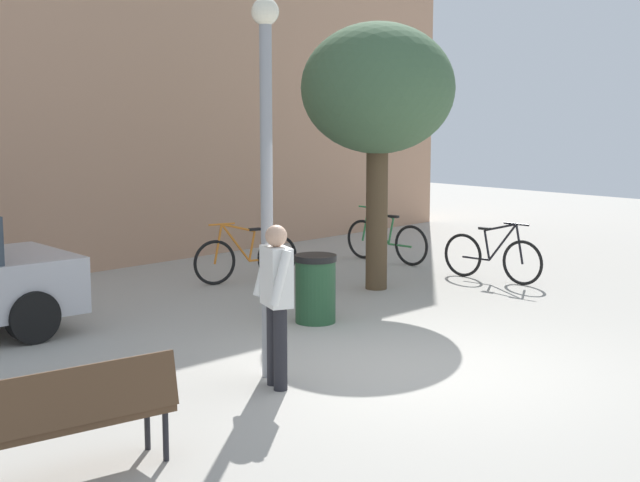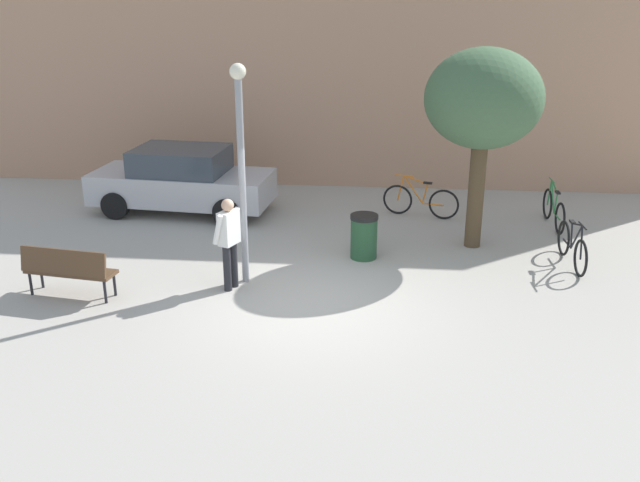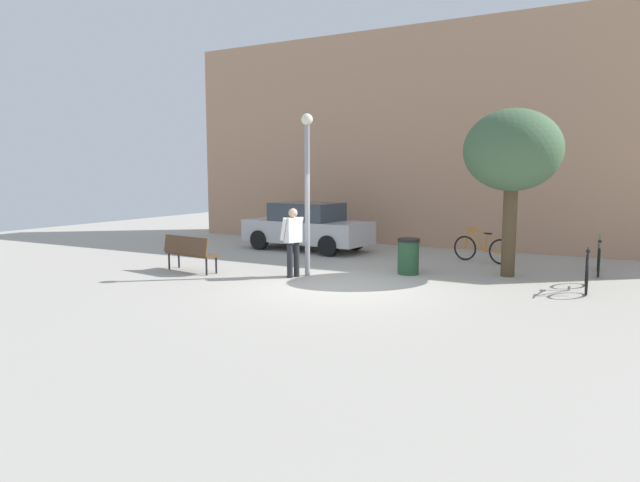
% 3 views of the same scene
% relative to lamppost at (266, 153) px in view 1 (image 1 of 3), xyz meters
% --- Properties ---
extents(ground_plane, '(36.00, 36.00, 0.00)m').
position_rel_lamppost_xyz_m(ground_plane, '(1.33, -0.96, -2.36)').
color(ground_plane, '#A8A399').
extents(building_facade, '(19.75, 2.00, 7.41)m').
position_rel_lamppost_xyz_m(building_facade, '(1.33, 7.56, 1.34)').
color(building_facade, tan).
rests_on(building_facade, ground_plane).
extents(lamppost, '(0.28, 0.28, 3.91)m').
position_rel_lamppost_xyz_m(lamppost, '(0.00, 0.00, 0.00)').
color(lamppost, gray).
rests_on(lamppost, ground_plane).
extents(person_by_lamppost, '(0.45, 0.63, 1.67)m').
position_rel_lamppost_xyz_m(person_by_lamppost, '(-0.20, -0.35, -1.40)').
color(person_by_lamppost, '#232328').
rests_on(person_by_lamppost, ground_plane).
extents(park_bench, '(1.65, 0.70, 0.92)m').
position_rel_lamppost_xyz_m(park_bench, '(-2.90, -0.98, -1.82)').
color(park_bench, '#513823').
rests_on(park_bench, ground_plane).
extents(plaza_tree, '(2.30, 2.30, 4.03)m').
position_rel_lamppost_xyz_m(plaza_tree, '(4.34, 2.26, 0.64)').
color(plaza_tree, brown).
rests_on(plaza_tree, ground_plane).
extents(bicycle_orange, '(1.75, 0.55, 0.97)m').
position_rel_lamppost_xyz_m(bicycle_orange, '(3.33, 4.12, -1.98)').
color(bicycle_orange, black).
rests_on(bicycle_orange, ground_plane).
extents(bicycle_green, '(0.11, 1.81, 0.97)m').
position_rel_lamppost_xyz_m(bicycle_green, '(6.28, 3.72, -1.98)').
color(bicycle_green, black).
rests_on(bicycle_green, ground_plane).
extents(bicycle_black, '(0.14, 1.81, 0.97)m').
position_rel_lamppost_xyz_m(bicycle_black, '(6.12, 1.35, -1.98)').
color(bicycle_black, black).
rests_on(bicycle_black, ground_plane).
extents(trash_bin, '(0.55, 0.55, 0.89)m').
position_rel_lamppost_xyz_m(trash_bin, '(2.11, 1.37, -1.91)').
color(trash_bin, '#234C2D').
rests_on(trash_bin, ground_plane).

